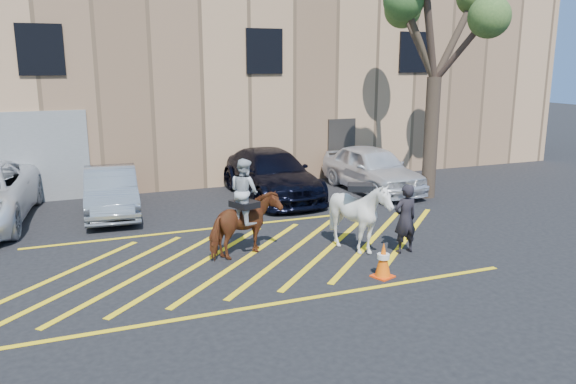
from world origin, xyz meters
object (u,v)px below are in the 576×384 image
object	(u,v)px
car_white_suv	(372,168)
saddled_white	(360,216)
car_silver_sedan	(111,191)
tree	(438,12)
handler	(405,219)
mounted_bay	(245,217)
car_blue_suv	(271,174)
traffic_cone	(383,260)

from	to	relation	value
car_white_suv	saddled_white	xyz separation A→B (m)	(-3.40, -5.39, 0.10)
car_silver_sedan	tree	world-z (taller)	tree
handler	car_white_suv	bearing A→B (deg)	-115.45
mounted_bay	tree	bearing A→B (deg)	24.57
car_blue_suv	saddled_white	world-z (taller)	saddled_white
saddled_white	tree	distance (m)	7.77
saddled_white	traffic_cone	world-z (taller)	saddled_white
car_blue_suv	traffic_cone	size ratio (longest dim) A/B	7.03
car_silver_sedan	mounted_bay	xyz separation A→B (m)	(2.49, -4.81, 0.23)
mounted_bay	car_silver_sedan	bearing A→B (deg)	117.30
car_blue_suv	traffic_cone	bearing A→B (deg)	-93.62
saddled_white	traffic_cone	distance (m)	1.65
car_silver_sedan	car_white_suv	xyz separation A→B (m)	(8.39, -0.10, 0.10)
tree	mounted_bay	bearing A→B (deg)	-155.43
car_blue_suv	saddled_white	xyz separation A→B (m)	(0.04, -5.80, 0.11)
mounted_bay	tree	world-z (taller)	tree
handler	car_silver_sedan	bearing A→B (deg)	-47.33
traffic_cone	car_silver_sedan	bearing A→B (deg)	123.71
saddled_white	tree	world-z (taller)	tree
saddled_white	tree	xyz separation A→B (m)	(4.63, 3.94, 4.83)
car_blue_suv	saddled_white	size ratio (longest dim) A/B	2.58
car_silver_sedan	car_white_suv	bearing A→B (deg)	2.52
mounted_bay	saddled_white	distance (m)	2.59
car_white_suv	traffic_cone	xyz separation A→B (m)	(-3.69, -6.95, -0.40)
car_blue_suv	handler	distance (m)	6.29
handler	tree	distance (m)	7.51
traffic_cone	saddled_white	bearing A→B (deg)	79.51
car_silver_sedan	saddled_white	bearing A→B (deg)	-44.56
car_silver_sedan	car_white_suv	world-z (taller)	car_white_suv
car_white_suv	traffic_cone	bearing A→B (deg)	-120.60
traffic_cone	tree	world-z (taller)	tree
handler	mounted_bay	size ratio (longest dim) A/B	0.72
car_white_suv	saddled_white	world-z (taller)	saddled_white
car_blue_suv	mounted_bay	bearing A→B (deg)	-117.35
handler	tree	world-z (taller)	tree
handler	saddled_white	bearing A→B (deg)	-25.69
car_white_suv	tree	xyz separation A→B (m)	(1.23, -1.45, 4.93)
car_white_suv	traffic_cone	distance (m)	7.88
car_silver_sedan	car_white_suv	distance (m)	8.39
car_blue_suv	car_white_suv	distance (m)	3.47
car_blue_suv	saddled_white	bearing A→B (deg)	-91.29
saddled_white	traffic_cone	size ratio (longest dim) A/B	2.73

